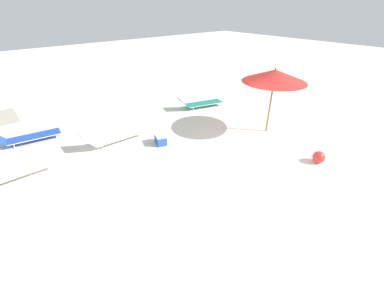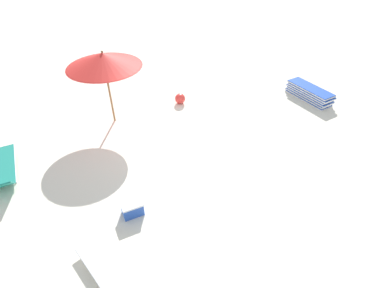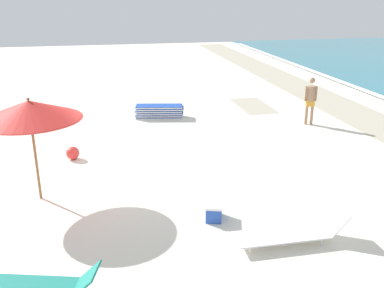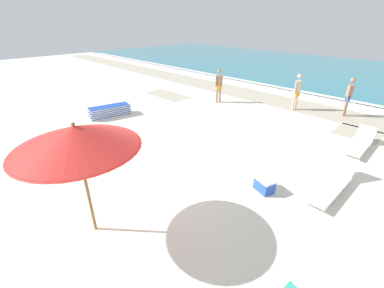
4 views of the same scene
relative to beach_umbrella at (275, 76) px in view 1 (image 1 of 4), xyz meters
The scene contains 8 objects.
ground_plane 3.44m from the beach_umbrella, 114.28° to the left, with size 60.00×60.00×0.16m.
beach_umbrella is the anchor object (origin of this frame).
sun_lounger_under_umbrella 4.18m from the beach_umbrella, ahead, with size 1.18×2.31×0.57m.
sun_lounger_beside_umbrella 6.28m from the beach_umbrella, 59.49° to the left, with size 0.65×2.27×0.60m.
sun_lounger_near_water_left 8.99m from the beach_umbrella, 71.38° to the left, with size 0.66×2.02×0.59m.
sun_lounger_near_water_right 9.27m from the beach_umbrella, 56.16° to the left, with size 0.85×2.19×0.59m.
beach_ball 3.24m from the beach_umbrella, 165.39° to the left, with size 0.39×0.39×0.39m.
cooler_box 4.70m from the beach_umbrella, 64.72° to the left, with size 0.58×0.49×0.37m.
Camera 1 is at (-4.14, 5.86, 4.55)m, focal length 24.00 mm.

